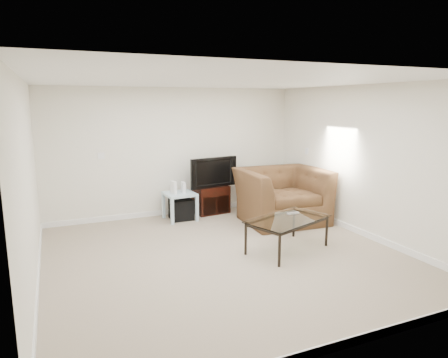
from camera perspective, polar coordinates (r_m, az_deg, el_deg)
name	(u,v)px	position (r m, az deg, el deg)	size (l,w,h in m)	color
floor	(225,256)	(5.95, 0.17, -10.92)	(5.00, 5.00, 0.00)	tan
ceiling	(225,81)	(5.54, 0.18, 13.89)	(5.00, 5.00, 0.00)	white
wall_back	(175,152)	(7.94, -7.07, 3.83)	(5.00, 0.02, 2.50)	silver
wall_left	(28,186)	(5.16, -26.18, -0.94)	(0.02, 5.00, 2.50)	silver
wall_right	(364,162)	(6.98, 19.35, 2.35)	(0.02, 5.00, 2.50)	silver
plate_back	(101,156)	(7.66, -17.16, 3.17)	(0.12, 0.02, 0.12)	white
plate_right_switch	(307,151)	(8.21, 11.73, 3.91)	(0.02, 0.09, 0.13)	white
plate_right_outlet	(314,200)	(8.14, 12.69, -2.99)	(0.02, 0.08, 0.12)	white
tv_stand	(211,199)	(8.12, -1.91, -2.91)	(0.67, 0.46, 0.56)	black
dvd_player	(212,191)	(8.05, -1.79, -1.69)	(0.34, 0.24, 0.05)	black
television	(211,172)	(7.98, -1.84, 1.07)	(0.96, 0.19, 0.60)	black
side_table	(180,206)	(7.68, -6.31, -3.89)	(0.55, 0.55, 0.53)	silver
subwoofer	(181,210)	(7.74, -6.13, -4.37)	(0.40, 0.40, 0.40)	black
game_console	(173,188)	(7.53, -7.24, -1.21)	(0.05, 0.18, 0.24)	white
game_case	(183,187)	(7.60, -5.84, -1.20)	(0.05, 0.15, 0.21)	silver
recliner	(282,186)	(7.54, 8.31, -1.07)	(1.53, 0.99, 1.34)	#4D2C1B
coffee_table	(287,234)	(6.16, 9.04, -7.82)	(1.26, 0.71, 0.49)	black
remote	(293,213)	(6.35, 9.82, -4.83)	(0.20, 0.05, 0.02)	#B2B2B7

